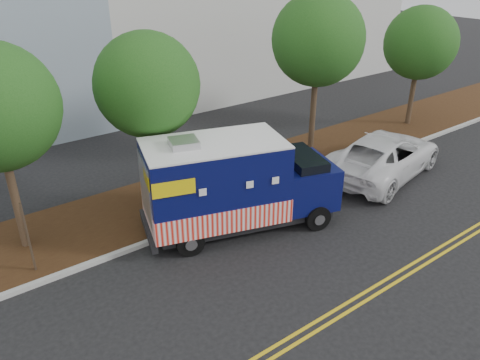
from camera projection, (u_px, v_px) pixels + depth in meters
ground at (219, 244)px, 15.35m from camera, size 120.00×120.00×0.00m
curb at (196, 224)px, 16.32m from camera, size 120.00×0.18×0.15m
mulch_strip at (167, 201)px, 17.83m from camera, size 120.00×4.00×0.15m
centerline_near at (316, 322)px, 12.15m from camera, size 120.00×0.10×0.01m
centerline_far at (323, 327)px, 11.97m from camera, size 120.00×0.10×0.01m
tree_b at (147, 85)px, 15.81m from camera, size 3.60×3.60×6.38m
tree_c at (318, 40)px, 19.59m from camera, size 3.93×3.93×7.26m
tree_d at (421, 43)px, 23.72m from camera, size 3.68×3.68×6.27m
sign_post at (29, 240)px, 13.43m from camera, size 0.06×0.06×2.40m
food_truck at (232, 187)px, 15.61m from camera, size 6.99×4.21×3.48m
white_car at (384, 155)px, 19.74m from camera, size 6.83×4.16×1.77m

